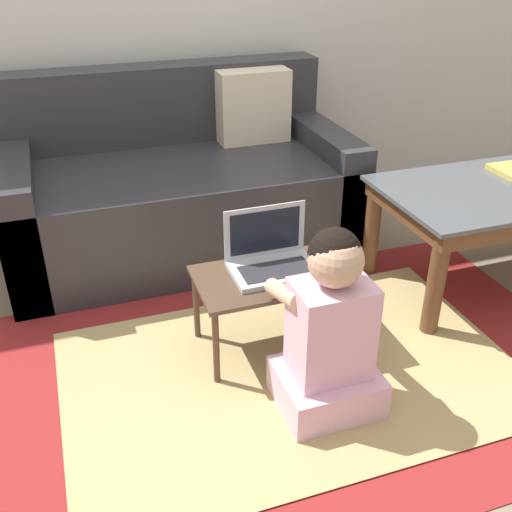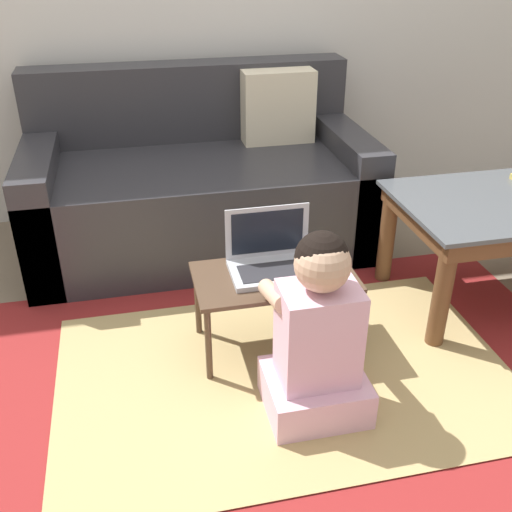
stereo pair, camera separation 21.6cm
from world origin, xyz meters
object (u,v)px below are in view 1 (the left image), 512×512
Objects in this scene: laptop_desk at (275,283)px; couch at (180,189)px; person_seated at (330,333)px; computer_mouse at (328,259)px; laptop at (272,260)px.

couch is at bearing 98.23° from laptop_desk.
couch is 1.34m from person_seated.
couch is at bearing 98.13° from person_seated.
couch is 0.97m from laptop_desk.
laptop_desk is 0.22m from computer_mouse.
couch is 2.45× the size of person_seated.
person_seated is (0.05, -0.40, -0.06)m from laptop.
computer_mouse is at bearing -7.23° from laptop.
couch is at bearing 110.31° from computer_mouse.
laptop_desk is 5.85× the size of computer_mouse.
laptop reaches higher than laptop_desk.
laptop is (0.14, -0.93, 0.06)m from couch.
laptop is at bearing 97.16° from person_seated.
person_seated reaches higher than laptop.
person_seated is at bearing -82.15° from laptop_desk.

